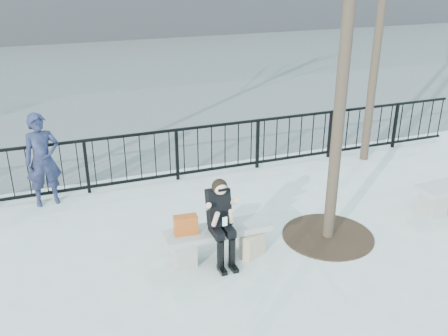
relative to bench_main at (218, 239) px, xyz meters
name	(u,v)px	position (x,y,z in m)	size (l,w,h in m)	color
ground	(218,256)	(0.00, 0.00, -0.30)	(120.00, 120.00, 0.00)	#A5A6A0
street_surface	(95,68)	(0.00, 15.00, -0.30)	(60.00, 23.00, 0.01)	#474747
railing	(167,156)	(0.00, 3.00, 0.25)	(14.00, 0.06, 1.10)	black
tree_grate	(328,236)	(1.90, -0.10, -0.29)	(1.50, 1.50, 0.02)	black
bench_main	(218,239)	(0.00, 0.00, 0.00)	(1.65, 0.46, 0.49)	slate
seated_woman	(221,222)	(0.00, -0.16, 0.37)	(0.50, 0.64, 1.34)	black
handbag	(186,225)	(-0.50, 0.02, 0.33)	(0.35, 0.16, 0.29)	#A14213
shopping_bag	(254,246)	(0.51, -0.21, -0.11)	(0.40, 0.15, 0.38)	beige
standing_man	(43,160)	(-2.37, 2.80, 0.57)	(0.64, 0.42, 1.75)	black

